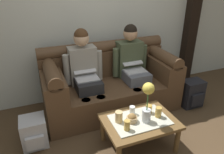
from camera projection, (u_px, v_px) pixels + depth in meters
The scene contains 15 objects.
back_wall_patterned at pixel (96, 5), 3.24m from camera, with size 6.00×0.12×2.90m, color silver.
timber_pillar at pixel (194, 1), 3.70m from camera, with size 0.20×0.20×2.90m, color black.
couch at pixel (109, 84), 3.25m from camera, with size 1.93×0.88×0.96m.
person_left at pixel (85, 70), 3.00m from camera, with size 0.56×0.67×1.22m.
person_right at pixel (132, 63), 3.25m from camera, with size 0.56×0.67×1.22m.
coffee_table at pixel (139, 123), 2.47m from camera, with size 0.82×0.60×0.38m.
flower_vase at pixel (148, 100), 2.29m from camera, with size 0.13×0.13×0.48m.
snack_bowl at pixel (132, 118), 2.39m from camera, with size 0.12×0.12×0.10m.
cup_near_left at pixel (132, 110), 2.51m from camera, with size 0.06×0.06×0.10m, color white.
cup_near_right at pixel (127, 125), 2.26m from camera, with size 0.07×0.07×0.11m, color gold.
cup_far_center at pixel (149, 109), 2.54m from camera, with size 0.08×0.08×0.10m, color gold.
cup_far_left at pixel (158, 112), 2.46m from camera, with size 0.07×0.07×0.12m, color gold.
cup_far_right at pixel (119, 117), 2.38m from camera, with size 0.08×0.08×0.13m, color #DBB77A.
backpack_left at pixel (34, 132), 2.55m from camera, with size 0.29×0.32×0.36m.
backpack_right at pixel (192, 94), 3.32m from camera, with size 0.32×0.28×0.42m.
Camera 1 is at (-1.03, -1.54, 1.86)m, focal length 34.74 mm.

